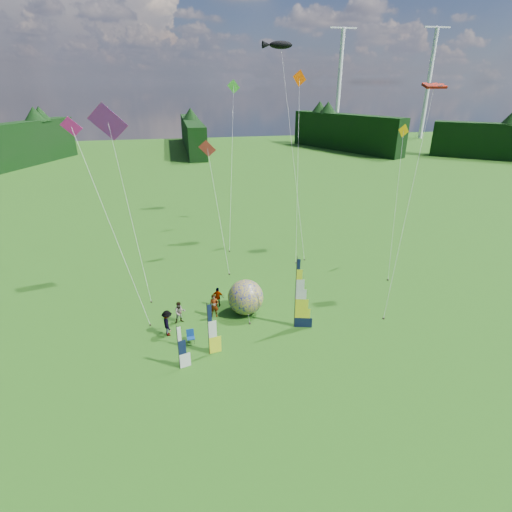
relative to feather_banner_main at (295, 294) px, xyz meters
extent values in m
plane|color=#236218|center=(-1.65, -3.50, -2.63)|extent=(220.00, 220.00, 0.00)
sphere|color=#070C84|center=(-2.99, 2.58, -1.31)|extent=(2.90, 2.90, 2.64)
imported|color=#66594C|center=(-5.35, 2.54, -1.72)|extent=(0.69, 0.48, 1.81)
imported|color=#66594C|center=(-7.83, 2.27, -1.81)|extent=(0.85, 0.52, 1.64)
imported|color=#66594C|center=(-8.69, 0.86, -1.69)|extent=(0.65, 1.27, 1.87)
imported|color=#66594C|center=(-4.90, 3.97, -1.84)|extent=(1.00, 0.65, 1.58)
camera|label=1|loc=(-7.56, -22.77, 13.25)|focal=28.00mm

